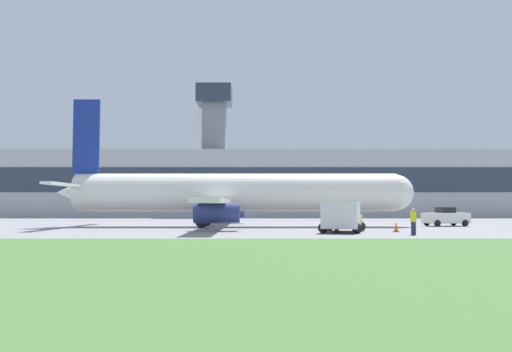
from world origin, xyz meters
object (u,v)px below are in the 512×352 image
(airplane, at_px, (231,193))
(pushback_tug, at_px, (446,218))
(baggage_truck, at_px, (342,217))
(ground_crew_person, at_px, (414,221))

(airplane, height_order, pushback_tug, airplane)
(pushback_tug, bearing_deg, airplane, -176.19)
(pushback_tug, xyz_separation_m, baggage_truck, (-11.27, -10.81, 0.29))
(pushback_tug, relative_size, ground_crew_person, 2.37)
(airplane, height_order, ground_crew_person, airplane)
(pushback_tug, distance_m, ground_crew_person, 15.60)
(baggage_truck, relative_size, ground_crew_person, 3.08)
(ground_crew_person, bearing_deg, airplane, 134.21)
(baggage_truck, height_order, ground_crew_person, baggage_truck)
(baggage_truck, bearing_deg, airplane, 130.64)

